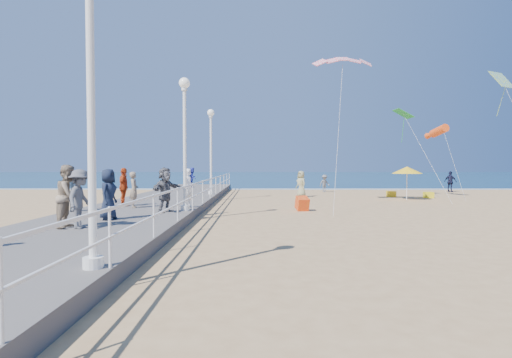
{
  "coord_description": "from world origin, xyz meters",
  "views": [
    {
      "loc": [
        -2.43,
        -16.01,
        2.23
      ],
      "look_at": [
        -2.5,
        2.0,
        1.6
      ],
      "focal_mm": 28.0,
      "sensor_mm": 36.0,
      "label": 1
    }
  ],
  "objects_px": {
    "spectator_2": "(80,199)",
    "lamp_post_near": "(91,83)",
    "toddler_held": "(193,178)",
    "spectator_3": "(124,187)",
    "lamp_post_mid": "(185,129)",
    "beach_walker_a": "(325,183)",
    "beach_chair_right": "(429,195)",
    "beach_umbrella": "(407,170)",
    "spectator_7": "(77,192)",
    "spectator_4": "(108,194)",
    "beach_walker_c": "(301,184)",
    "woman_holding_toddler": "(189,188)",
    "spectator_1": "(69,196)",
    "spectator_5": "(165,190)",
    "lamp_post_far": "(211,142)",
    "box_kite": "(302,205)",
    "beach_walker_b": "(450,182)",
    "spectator_6": "(134,190)",
    "beach_chair_left": "(391,194)"
  },
  "relations": [
    {
      "from": "lamp_post_far",
      "to": "beach_walker_c",
      "type": "distance_m",
      "value": 7.11
    },
    {
      "from": "lamp_post_far",
      "to": "spectator_5",
      "type": "relative_size",
      "value": 3.04
    },
    {
      "from": "beach_walker_a",
      "to": "lamp_post_near",
      "type": "bearing_deg",
      "value": -129.36
    },
    {
      "from": "woman_holding_toddler",
      "to": "spectator_1",
      "type": "distance_m",
      "value": 6.07
    },
    {
      "from": "beach_chair_right",
      "to": "lamp_post_near",
      "type": "bearing_deg",
      "value": -125.96
    },
    {
      "from": "spectator_4",
      "to": "beach_walker_c",
      "type": "bearing_deg",
      "value": -26.57
    },
    {
      "from": "spectator_3",
      "to": "lamp_post_mid",
      "type": "bearing_deg",
      "value": -122.8
    },
    {
      "from": "spectator_4",
      "to": "spectator_5",
      "type": "height_order",
      "value": "spectator_5"
    },
    {
      "from": "lamp_post_near",
      "to": "lamp_post_far",
      "type": "height_order",
      "value": "same"
    },
    {
      "from": "spectator_7",
      "to": "beach_walker_a",
      "type": "relative_size",
      "value": 1.07
    },
    {
      "from": "spectator_2",
      "to": "lamp_post_near",
      "type": "bearing_deg",
      "value": -153.2
    },
    {
      "from": "spectator_4",
      "to": "box_kite",
      "type": "xyz_separation_m",
      "value": [
        7.16,
        6.03,
        -0.95
      ]
    },
    {
      "from": "lamp_post_near",
      "to": "spectator_1",
      "type": "bearing_deg",
      "value": 119.5
    },
    {
      "from": "spectator_5",
      "to": "beach_walker_a",
      "type": "xyz_separation_m",
      "value": [
        9.13,
        17.48,
        -0.55
      ]
    },
    {
      "from": "beach_chair_left",
      "to": "beach_umbrella",
      "type": "bearing_deg",
      "value": -86.86
    },
    {
      "from": "spectator_4",
      "to": "spectator_1",
      "type": "bearing_deg",
      "value": 163.91
    },
    {
      "from": "lamp_post_far",
      "to": "spectator_5",
      "type": "xyz_separation_m",
      "value": [
        -0.67,
        -9.57,
        -2.39
      ]
    },
    {
      "from": "spectator_2",
      "to": "beach_walker_a",
      "type": "height_order",
      "value": "spectator_2"
    },
    {
      "from": "spectator_6",
      "to": "spectator_1",
      "type": "bearing_deg",
      "value": 162.51
    },
    {
      "from": "beach_chair_right",
      "to": "beach_umbrella",
      "type": "bearing_deg",
      "value": -142.49
    },
    {
      "from": "spectator_3",
      "to": "spectator_5",
      "type": "relative_size",
      "value": 0.98
    },
    {
      "from": "spectator_1",
      "to": "beach_walker_a",
      "type": "xyz_separation_m",
      "value": [
        11.08,
        21.28,
        -0.6
      ]
    },
    {
      "from": "spectator_1",
      "to": "spectator_3",
      "type": "height_order",
      "value": "spectator_1"
    },
    {
      "from": "woman_holding_toddler",
      "to": "spectator_4",
      "type": "xyz_separation_m",
      "value": [
        -2.02,
        -3.87,
        0.01
      ]
    },
    {
      "from": "lamp_post_far",
      "to": "spectator_7",
      "type": "relative_size",
      "value": 3.44
    },
    {
      "from": "lamp_post_near",
      "to": "spectator_7",
      "type": "distance_m",
      "value": 10.05
    },
    {
      "from": "toddler_held",
      "to": "box_kite",
      "type": "xyz_separation_m",
      "value": [
        4.99,
        2.02,
        -1.39
      ]
    },
    {
      "from": "toddler_held",
      "to": "spectator_3",
      "type": "height_order",
      "value": "toddler_held"
    },
    {
      "from": "lamp_post_mid",
      "to": "beach_walker_a",
      "type": "distance_m",
      "value": 19.13
    },
    {
      "from": "beach_walker_c",
      "to": "lamp_post_far",
      "type": "bearing_deg",
      "value": -96.23
    },
    {
      "from": "spectator_3",
      "to": "beach_walker_b",
      "type": "bearing_deg",
      "value": -58.71
    },
    {
      "from": "lamp_post_mid",
      "to": "beach_walker_b",
      "type": "distance_m",
      "value": 25.6
    },
    {
      "from": "spectator_5",
      "to": "spectator_7",
      "type": "distance_m",
      "value": 3.6
    },
    {
      "from": "lamp_post_far",
      "to": "spectator_1",
      "type": "relative_size",
      "value": 2.89
    },
    {
      "from": "spectator_2",
      "to": "spectator_4",
      "type": "relative_size",
      "value": 1.0
    },
    {
      "from": "spectator_1",
      "to": "lamp_post_near",
      "type": "bearing_deg",
      "value": -151.35
    },
    {
      "from": "spectator_3",
      "to": "toddler_held",
      "type": "bearing_deg",
      "value": -101.41
    },
    {
      "from": "beach_umbrella",
      "to": "lamp_post_near",
      "type": "bearing_deg",
      "value": -124.04
    },
    {
      "from": "lamp_post_near",
      "to": "toddler_held",
      "type": "distance_m",
      "value": 10.46
    },
    {
      "from": "beach_walker_b",
      "to": "box_kite",
      "type": "xyz_separation_m",
      "value": [
        -13.82,
        -13.74,
        -0.56
      ]
    },
    {
      "from": "toddler_held",
      "to": "spectator_2",
      "type": "height_order",
      "value": "toddler_held"
    },
    {
      "from": "spectator_1",
      "to": "beach_walker_c",
      "type": "bearing_deg",
      "value": -28.87
    },
    {
      "from": "toddler_held",
      "to": "beach_walker_b",
      "type": "xyz_separation_m",
      "value": [
        18.8,
        15.75,
        -0.83
      ]
    },
    {
      "from": "spectator_1",
      "to": "spectator_5",
      "type": "relative_size",
      "value": 1.05
    },
    {
      "from": "spectator_4",
      "to": "beach_chair_left",
      "type": "height_order",
      "value": "spectator_4"
    },
    {
      "from": "lamp_post_near",
      "to": "lamp_post_far",
      "type": "relative_size",
      "value": 1.0
    },
    {
      "from": "lamp_post_near",
      "to": "spectator_2",
      "type": "relative_size",
      "value": 3.11
    },
    {
      "from": "toddler_held",
      "to": "beach_umbrella",
      "type": "bearing_deg",
      "value": -42.01
    },
    {
      "from": "box_kite",
      "to": "lamp_post_mid",
      "type": "bearing_deg",
      "value": -160.1
    },
    {
      "from": "beach_walker_a",
      "to": "beach_umbrella",
      "type": "xyz_separation_m",
      "value": [
        4.0,
        -7.46,
        1.19
      ]
    }
  ]
}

